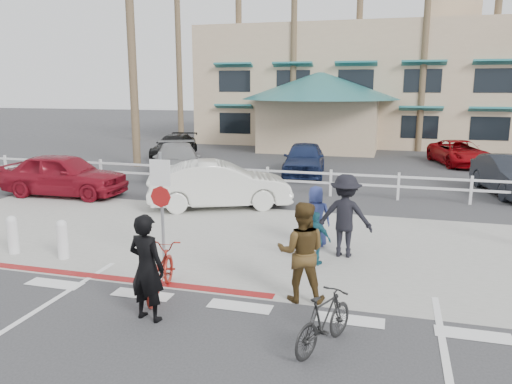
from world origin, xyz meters
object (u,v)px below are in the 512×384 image
(sign_post, at_px, (162,204))
(bike_black, at_px, (324,321))
(car_white_sedan, at_px, (220,185))
(car_red_compact, at_px, (64,175))
(bike_red, at_px, (160,272))

(sign_post, relative_size, bike_black, 1.89)
(car_white_sedan, height_order, car_red_compact, car_red_compact)
(sign_post, distance_m, bike_black, 4.89)
(sign_post, distance_m, bike_red, 1.88)
(bike_red, xyz_separation_m, bike_black, (3.36, -1.17, -0.01))
(bike_black, bearing_deg, car_white_sedan, -36.13)
(car_white_sedan, bearing_deg, bike_red, 166.83)
(bike_red, xyz_separation_m, car_red_compact, (-7.46, 7.27, 0.32))
(bike_red, bearing_deg, car_white_sedan, -90.78)
(bike_red, height_order, bike_black, bike_red)
(car_red_compact, bearing_deg, bike_red, -135.78)
(sign_post, distance_m, car_white_sedan, 5.68)
(bike_black, bearing_deg, bike_red, 5.21)
(bike_black, relative_size, car_red_compact, 0.33)
(bike_black, relative_size, car_white_sedan, 0.33)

